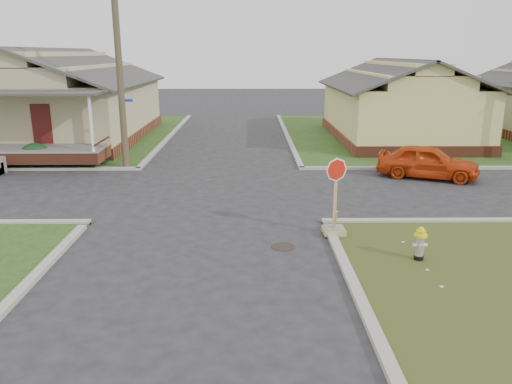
{
  "coord_description": "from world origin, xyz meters",
  "views": [
    {
      "loc": [
        1.34,
        -12.86,
        4.98
      ],
      "look_at": [
        1.49,
        1.0,
        1.1
      ],
      "focal_mm": 35.0,
      "sensor_mm": 36.0,
      "label": 1
    }
  ],
  "objects_px": {
    "utility_pole": "(119,60)",
    "fire_hydrant": "(420,242)",
    "stop_sign": "(334,217)",
    "red_sedan": "(428,162)"
  },
  "relations": [
    {
      "from": "fire_hydrant",
      "to": "red_sedan",
      "type": "xyz_separation_m",
      "value": [
        3.11,
        8.52,
        0.16
      ]
    },
    {
      "from": "red_sedan",
      "to": "stop_sign",
      "type": "bearing_deg",
      "value": 166.13
    },
    {
      "from": "utility_pole",
      "to": "stop_sign",
      "type": "relative_size",
      "value": 4.12
    },
    {
      "from": "fire_hydrant",
      "to": "stop_sign",
      "type": "distance_m",
      "value": 2.6
    },
    {
      "from": "fire_hydrant",
      "to": "stop_sign",
      "type": "relative_size",
      "value": 0.39
    },
    {
      "from": "fire_hydrant",
      "to": "red_sedan",
      "type": "bearing_deg",
      "value": 69.66
    },
    {
      "from": "fire_hydrant",
      "to": "stop_sign",
      "type": "bearing_deg",
      "value": 133.58
    },
    {
      "from": "stop_sign",
      "to": "red_sedan",
      "type": "xyz_separation_m",
      "value": [
        4.91,
        6.65,
        0.16
      ]
    },
    {
      "from": "utility_pole",
      "to": "fire_hydrant",
      "type": "distance_m",
      "value": 14.79
    },
    {
      "from": "utility_pole",
      "to": "stop_sign",
      "type": "xyz_separation_m",
      "value": [
        7.89,
        -8.51,
        -4.14
      ]
    }
  ]
}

